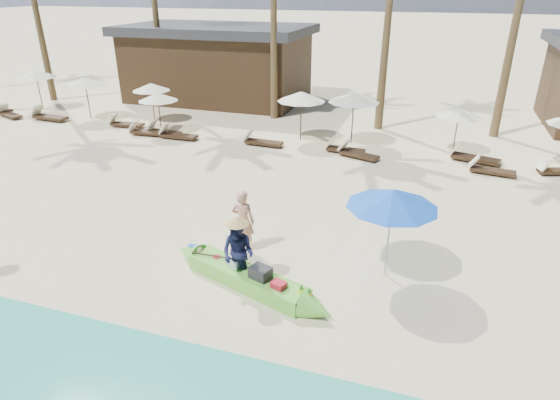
% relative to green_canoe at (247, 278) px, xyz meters
% --- Properties ---
extents(ground, '(240.00, 240.00, 0.00)m').
position_rel_green_canoe_xyz_m(ground, '(-0.96, 0.33, -0.22)').
color(ground, beige).
rests_on(ground, ground).
extents(green_canoe, '(4.98, 1.98, 0.66)m').
position_rel_green_canoe_xyz_m(green_canoe, '(0.00, 0.00, 0.00)').
color(green_canoe, '#63C63C').
rests_on(green_canoe, ground).
extents(tourist, '(0.63, 0.41, 1.72)m').
position_rel_green_canoe_xyz_m(tourist, '(-0.70, 1.51, 0.64)').
color(tourist, tan).
rests_on(tourist, ground).
extents(vendor_green, '(0.89, 0.74, 1.67)m').
position_rel_green_canoe_xyz_m(vendor_green, '(-0.20, -0.00, 0.62)').
color(vendor_green, '#15183C').
rests_on(vendor_green, ground).
extents(blue_umbrella, '(2.11, 2.11, 2.27)m').
position_rel_green_canoe_xyz_m(blue_umbrella, '(3.02, 1.48, 1.83)').
color(blue_umbrella, '#99999E').
rests_on(blue_umbrella, ground).
extents(resort_parasol_1, '(2.12, 2.12, 2.19)m').
position_rel_green_canoe_xyz_m(resort_parasol_1, '(-17.41, 12.28, 1.75)').
color(resort_parasol_1, '#332214').
rests_on(resort_parasol_1, ground).
extents(lounger_1_right, '(1.79, 1.06, 0.58)m').
position_rel_green_canoe_xyz_m(lounger_1_right, '(-17.75, 10.28, -0.03)').
color(lounger_1_right, '#332214').
rests_on(lounger_1_right, ground).
extents(resort_parasol_2, '(2.08, 2.08, 2.15)m').
position_rel_green_canoe_xyz_m(resort_parasol_2, '(-13.46, 11.42, 1.71)').
color(resort_parasol_2, '#332214').
rests_on(resort_parasol_2, ground).
extents(lounger_2_left, '(2.01, 0.70, 0.67)m').
position_rel_green_canoe_xyz_m(lounger_2_left, '(-15.33, 10.44, 0.00)').
color(lounger_2_left, '#332214').
rests_on(lounger_2_left, ground).
extents(resort_parasol_3, '(1.89, 1.89, 1.94)m').
position_rel_green_canoe_xyz_m(resort_parasol_3, '(-9.99, 12.03, 1.53)').
color(resort_parasol_3, '#332214').
rests_on(resort_parasol_3, ground).
extents(lounger_3_left, '(1.75, 0.66, 0.58)m').
position_rel_green_canoe_xyz_m(lounger_3_left, '(-10.77, 10.61, -0.03)').
color(lounger_3_left, '#332214').
rests_on(lounger_3_left, ground).
extents(lounger_3_right, '(1.75, 0.64, 0.58)m').
position_rel_green_canoe_xyz_m(lounger_3_right, '(-9.04, 9.73, -0.03)').
color(lounger_3_right, '#332214').
rests_on(lounger_3_right, ground).
extents(resort_parasol_4, '(1.84, 1.84, 1.89)m').
position_rel_green_canoe_xyz_m(resort_parasol_4, '(-8.56, 10.34, 1.49)').
color(resort_parasol_4, '#332214').
rests_on(resort_parasol_4, ground).
extents(lounger_4_left, '(1.71, 0.63, 0.57)m').
position_rel_green_canoe_xyz_m(lounger_4_left, '(-8.30, 10.02, -0.03)').
color(lounger_4_left, '#332214').
rests_on(lounger_4_left, ground).
extents(lounger_4_right, '(1.79, 0.58, 0.60)m').
position_rel_green_canoe_xyz_m(lounger_4_right, '(-7.37, 9.68, -0.02)').
color(lounger_4_right, '#332214').
rests_on(lounger_4_right, ground).
extents(resort_parasol_5, '(2.14, 2.14, 2.20)m').
position_rel_green_canoe_xyz_m(resort_parasol_5, '(-1.92, 11.31, 1.76)').
color(resort_parasol_5, '#332214').
rests_on(resort_parasol_5, ground).
extents(lounger_5_left, '(1.77, 0.62, 0.59)m').
position_rel_green_canoe_xyz_m(lounger_5_left, '(-3.35, 10.00, -0.02)').
color(lounger_5_left, '#332214').
rests_on(lounger_5_left, ground).
extents(resort_parasol_6, '(2.22, 2.22, 2.28)m').
position_rel_green_canoe_xyz_m(resort_parasol_6, '(0.36, 11.53, 1.84)').
color(resort_parasol_6, '#332214').
rests_on(resort_parasol_6, ground).
extents(lounger_6_left, '(1.69, 0.62, 0.56)m').
position_rel_green_canoe_xyz_m(lounger_6_left, '(0.26, 10.16, -0.03)').
color(lounger_6_left, '#332214').
rests_on(lounger_6_left, ground).
extents(lounger_6_right, '(1.79, 1.06, 0.58)m').
position_rel_green_canoe_xyz_m(lounger_6_right, '(0.90, 9.72, -0.03)').
color(lounger_6_right, '#332214').
rests_on(lounger_6_right, ground).
extents(resort_parasol_7, '(1.85, 1.85, 1.90)m').
position_rel_green_canoe_xyz_m(resort_parasol_7, '(4.67, 11.62, 1.49)').
color(resort_parasol_7, '#332214').
rests_on(resort_parasol_7, ground).
extents(lounger_7_left, '(2.00, 1.06, 0.65)m').
position_rel_green_canoe_xyz_m(lounger_7_left, '(5.37, 10.67, -0.00)').
color(lounger_7_left, '#332214').
rests_on(lounger_7_left, ground).
extents(lounger_7_right, '(1.72, 0.73, 0.57)m').
position_rel_green_canoe_xyz_m(lounger_7_right, '(5.93, 9.47, -0.03)').
color(lounger_7_right, '#332214').
rests_on(lounger_7_right, ground).
extents(lounger_8_left, '(1.71, 1.00, 0.56)m').
position_rel_green_canoe_xyz_m(lounger_8_left, '(8.33, 10.19, -0.03)').
color(lounger_8_left, '#332214').
rests_on(lounger_8_left, ground).
extents(pavilion_west, '(10.80, 6.60, 4.30)m').
position_rel_green_canoe_xyz_m(pavilion_west, '(-8.96, 17.83, 1.97)').
color(pavilion_west, '#332214').
rests_on(pavilion_west, ground).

